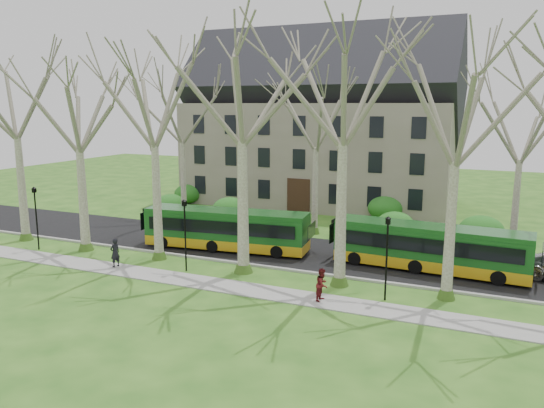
# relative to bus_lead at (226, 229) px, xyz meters

# --- Properties ---
(ground) EXTENTS (120.00, 120.00, 0.00)m
(ground) POSITION_rel_bus_lead_xyz_m (6.03, -4.14, -1.48)
(ground) COLOR #2A5B1A
(ground) RESTS_ON ground
(sidewalk) EXTENTS (70.00, 2.00, 0.06)m
(sidewalk) POSITION_rel_bus_lead_xyz_m (6.03, -6.64, -1.45)
(sidewalk) COLOR gray
(sidewalk) RESTS_ON ground
(road) EXTENTS (80.00, 8.00, 0.06)m
(road) POSITION_rel_bus_lead_xyz_m (6.03, 1.36, -1.45)
(road) COLOR black
(road) RESTS_ON ground
(curb) EXTENTS (80.00, 0.25, 0.14)m
(curb) POSITION_rel_bus_lead_xyz_m (6.03, -2.64, -1.41)
(curb) COLOR #A5A39E
(curb) RESTS_ON ground
(building) EXTENTS (26.50, 12.20, 16.00)m
(building) POSITION_rel_bus_lead_xyz_m (0.03, 19.86, 6.59)
(building) COLOR slate
(building) RESTS_ON ground
(tree_row_verge) EXTENTS (49.00, 7.00, 14.00)m
(tree_row_verge) POSITION_rel_bus_lead_xyz_m (6.03, -3.84, 5.52)
(tree_row_verge) COLOR gray
(tree_row_verge) RESTS_ON ground
(tree_row_far) EXTENTS (33.00, 7.00, 12.00)m
(tree_row_far) POSITION_rel_bus_lead_xyz_m (4.70, 6.86, 4.52)
(tree_row_far) COLOR gray
(tree_row_far) RESTS_ON ground
(lamp_row) EXTENTS (36.22, 0.22, 4.30)m
(lamp_row) POSITION_rel_bus_lead_xyz_m (6.03, -5.14, 1.10)
(lamp_row) COLOR black
(lamp_row) RESTS_ON ground
(hedges) EXTENTS (30.60, 8.60, 2.00)m
(hedges) POSITION_rel_bus_lead_xyz_m (1.37, 9.86, -0.48)
(hedges) COLOR #1A5317
(hedges) RESTS_ON ground
(bus_lead) EXTENTS (11.52, 3.59, 2.83)m
(bus_lead) POSITION_rel_bus_lead_xyz_m (0.00, 0.00, 0.00)
(bus_lead) COLOR #16501B
(bus_lead) RESTS_ON road
(bus_follow) EXTENTS (11.44, 3.06, 2.83)m
(bus_follow) POSITION_rel_bus_lead_xyz_m (13.43, 0.76, -0.00)
(bus_follow) COLOR #16501B
(bus_follow) RESTS_ON road
(pedestrian_a) EXTENTS (0.57, 0.73, 1.78)m
(pedestrian_a) POSITION_rel_bus_lead_xyz_m (-4.31, -6.31, -0.53)
(pedestrian_a) COLOR black
(pedestrian_a) RESTS_ON sidewalk
(pedestrian_b) EXTENTS (0.70, 0.87, 1.68)m
(pedestrian_b) POSITION_rel_bus_lead_xyz_m (9.13, -6.63, -0.57)
(pedestrian_b) COLOR maroon
(pedestrian_b) RESTS_ON sidewalk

